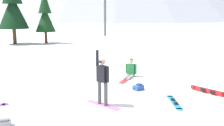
# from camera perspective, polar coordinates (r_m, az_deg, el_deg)

# --- Properties ---
(ground_plane) EXTENTS (800.00, 800.00, 0.00)m
(ground_plane) POSITION_cam_1_polar(r_m,az_deg,el_deg) (11.00, -0.89, -7.37)
(ground_plane) COLOR white
(snowboarder_foreground) EXTENTS (0.98, 1.50, 2.05)m
(snowboarder_foreground) POSITION_cam_1_polar(r_m,az_deg,el_deg) (9.86, -2.05, -3.58)
(snowboarder_foreground) COLOR pink
(snowboarder_foreground) RESTS_ON ground_plane
(snowboarder_midground) EXTENTS (1.45, 1.56, 1.01)m
(snowboarder_midground) POSITION_cam_1_polar(r_m,az_deg,el_deg) (14.38, 3.87, -1.66)
(snowboarder_midground) COLOR #B7B7BC
(snowboarder_midground) RESTS_ON ground_plane
(loose_snowboard_near_right) EXTENTS (0.82, 1.78, 0.09)m
(loose_snowboard_near_right) POSITION_cam_1_polar(r_m,az_deg,el_deg) (10.66, 13.12, -8.10)
(loose_snowboard_near_right) COLOR #1E8CD8
(loose_snowboard_near_right) RESTS_ON ground_plane
(loose_snowboard_near_left) EXTENTS (0.72, 1.66, 0.25)m
(loose_snowboard_near_left) POSITION_cam_1_polar(r_m,az_deg,el_deg) (12.14, 19.77, -5.63)
(loose_snowboard_near_left) COLOR red
(loose_snowboard_near_left) RESTS_ON ground_plane
(backpack_grey) EXTENTS (0.36, 0.54, 0.28)m
(backpack_grey) POSITION_cam_1_polar(r_m,az_deg,el_deg) (8.84, -21.86, -11.86)
(backpack_grey) COLOR gray
(backpack_grey) RESTS_ON ground_plane
(backpack_blue) EXTENTS (0.55, 0.44, 0.28)m
(backpack_blue) POSITION_cam_1_polar(r_m,az_deg,el_deg) (12.08, 5.65, -5.16)
(backpack_blue) COLOR #2D4C9E
(backpack_blue) RESTS_ON ground_plane
(pine_tree_slender) EXTENTS (3.30, 3.30, 7.82)m
(pine_tree_slender) POSITION_cam_1_polar(r_m,az_deg,el_deg) (31.95, -20.42, 11.44)
(pine_tree_slender) COLOR #472D19
(pine_tree_slender) RESTS_ON ground_plane
(pine_tree_tall) EXTENTS (2.30, 2.30, 5.97)m
(pine_tree_tall) POSITION_cam_1_polar(r_m,az_deg,el_deg) (31.82, -14.09, 9.97)
(pine_tree_tall) COLOR #472D19
(pine_tree_tall) RESTS_ON ground_plane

